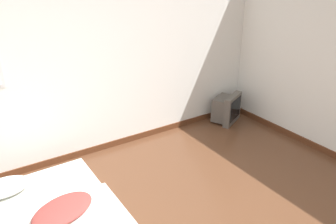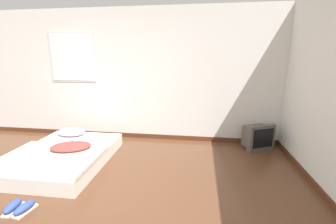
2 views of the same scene
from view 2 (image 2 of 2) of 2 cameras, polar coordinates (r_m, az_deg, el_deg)
ground_plane at (r=2.85m, az=-26.34°, el=-24.00°), size 20.00×20.00×0.00m
wall_back at (r=4.67m, az=-9.98°, el=8.90°), size 8.36×0.08×2.60m
mattress_bed at (r=4.06m, az=-25.09°, el=-9.86°), size 1.40×1.79×0.36m
crt_tv at (r=4.52m, az=21.76°, el=-5.87°), size 0.58×0.51×0.49m
sneaker_pair at (r=3.20m, az=-33.67°, el=-19.46°), size 0.29×0.27×0.10m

